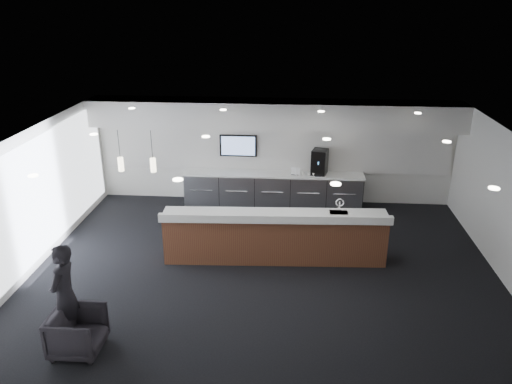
# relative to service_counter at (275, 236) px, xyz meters

# --- Properties ---
(ground) EXTENTS (10.00, 10.00, 0.00)m
(ground) POSITION_rel_service_counter_xyz_m (-0.19, -0.46, -0.58)
(ground) COLOR black
(ground) RESTS_ON ground
(ceiling) EXTENTS (10.00, 8.00, 0.02)m
(ceiling) POSITION_rel_service_counter_xyz_m (-0.19, -0.46, 2.42)
(ceiling) COLOR black
(ceiling) RESTS_ON back_wall
(back_wall) EXTENTS (10.00, 0.02, 3.00)m
(back_wall) POSITION_rel_service_counter_xyz_m (-0.19, 3.54, 0.92)
(back_wall) COLOR silver
(back_wall) RESTS_ON ground
(left_wall) EXTENTS (0.02, 8.00, 3.00)m
(left_wall) POSITION_rel_service_counter_xyz_m (-5.19, -0.46, 0.92)
(left_wall) COLOR silver
(left_wall) RESTS_ON ground
(soffit_bulkhead) EXTENTS (10.00, 0.90, 0.70)m
(soffit_bulkhead) POSITION_rel_service_counter_xyz_m (-0.19, 3.09, 2.07)
(soffit_bulkhead) COLOR silver
(soffit_bulkhead) RESTS_ON back_wall
(alcove_panel) EXTENTS (9.80, 0.06, 1.40)m
(alcove_panel) POSITION_rel_service_counter_xyz_m (-0.19, 3.51, 1.02)
(alcove_panel) COLOR silver
(alcove_panel) RESTS_ON back_wall
(window_blinds_wall) EXTENTS (0.04, 7.36, 2.55)m
(window_blinds_wall) POSITION_rel_service_counter_xyz_m (-5.15, -0.46, 0.92)
(window_blinds_wall) COLOR silver
(window_blinds_wall) RESTS_ON left_wall
(back_credenza) EXTENTS (5.06, 0.66, 0.95)m
(back_credenza) POSITION_rel_service_counter_xyz_m (-0.19, 3.18, -0.10)
(back_credenza) COLOR #92949A
(back_credenza) RESTS_ON ground
(wall_tv) EXTENTS (1.05, 0.08, 0.62)m
(wall_tv) POSITION_rel_service_counter_xyz_m (-1.19, 3.45, 1.07)
(wall_tv) COLOR black
(wall_tv) RESTS_ON back_wall
(pendant_left) EXTENTS (0.12, 0.12, 0.30)m
(pendant_left) POSITION_rel_service_counter_xyz_m (-2.59, 0.34, 1.67)
(pendant_left) COLOR beige
(pendant_left) RESTS_ON ceiling
(pendant_right) EXTENTS (0.12, 0.12, 0.30)m
(pendant_right) POSITION_rel_service_counter_xyz_m (-3.29, 0.34, 1.67)
(pendant_right) COLOR beige
(pendant_right) RESTS_ON ceiling
(ceiling_can_lights) EXTENTS (7.00, 5.00, 0.02)m
(ceiling_can_lights) POSITION_rel_service_counter_xyz_m (-0.19, -0.46, 2.39)
(ceiling_can_lights) COLOR white
(ceiling_can_lights) RESTS_ON ceiling
(service_counter) EXTENTS (5.02, 1.07, 1.49)m
(service_counter) POSITION_rel_service_counter_xyz_m (0.00, 0.00, 0.00)
(service_counter) COLOR brown
(service_counter) RESTS_ON ground
(coffee_machine) EXTENTS (0.50, 0.57, 0.70)m
(coffee_machine) POSITION_rel_service_counter_xyz_m (1.09, 3.22, 0.72)
(coffee_machine) COLOR black
(coffee_machine) RESTS_ON back_credenza
(info_sign_left) EXTENTS (0.15, 0.07, 0.21)m
(info_sign_left) POSITION_rel_service_counter_xyz_m (0.39, 3.09, 0.48)
(info_sign_left) COLOR silver
(info_sign_left) RESTS_ON back_credenza
(info_sign_right) EXTENTS (0.16, 0.05, 0.21)m
(info_sign_right) POSITION_rel_service_counter_xyz_m (0.48, 3.08, 0.48)
(info_sign_right) COLOR silver
(info_sign_right) RESTS_ON back_credenza
(armchair) EXTENTS (0.84, 0.82, 0.76)m
(armchair) POSITION_rel_service_counter_xyz_m (-3.14, -3.40, -0.20)
(armchair) COLOR black
(armchair) RESTS_ON ground
(lounge_guest) EXTENTS (0.47, 0.69, 1.82)m
(lounge_guest) POSITION_rel_service_counter_xyz_m (-3.41, -3.12, 0.33)
(lounge_guest) COLOR black
(lounge_guest) RESTS_ON ground
(cup_0) EXTENTS (0.09, 0.09, 0.09)m
(cup_0) POSITION_rel_service_counter_xyz_m (1.08, 3.06, 0.42)
(cup_0) COLOR white
(cup_0) RESTS_ON back_credenza
(cup_1) EXTENTS (0.13, 0.13, 0.09)m
(cup_1) POSITION_rel_service_counter_xyz_m (0.94, 3.06, 0.42)
(cup_1) COLOR white
(cup_1) RESTS_ON back_credenza
(cup_2) EXTENTS (0.11, 0.11, 0.09)m
(cup_2) POSITION_rel_service_counter_xyz_m (0.80, 3.06, 0.42)
(cup_2) COLOR white
(cup_2) RESTS_ON back_credenza
(cup_3) EXTENTS (0.12, 0.12, 0.09)m
(cup_3) POSITION_rel_service_counter_xyz_m (0.66, 3.06, 0.42)
(cup_3) COLOR white
(cup_3) RESTS_ON back_credenza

